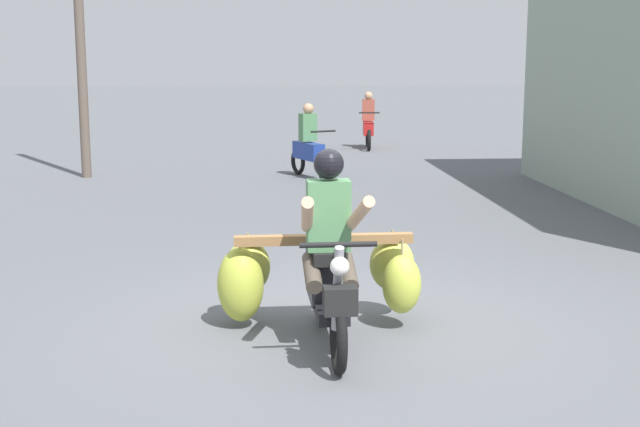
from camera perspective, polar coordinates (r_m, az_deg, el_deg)
The scene contains 5 objects.
ground_plane at distance 7.55m, azimuth 1.26°, elevation -7.41°, with size 120.00×120.00×0.00m, color #56595E.
motorbike_main_loaded at distance 7.25m, azimuth -0.10°, elevation -3.65°, with size 1.78×1.82×1.58m.
motorbike_distant_ahead_left at distance 21.81m, azimuth 3.16°, elevation 5.75°, with size 0.50×1.62×1.40m.
motorbike_distant_ahead_right at distance 16.56m, azimuth -0.72°, elevation 4.31°, with size 0.79×1.52×1.40m.
utility_pole at distance 17.11m, azimuth -15.46°, elevation 13.06°, with size 0.18×0.18×6.45m, color brown.
Camera 1 is at (-0.71, -7.16, 2.30)m, focal length 49.11 mm.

